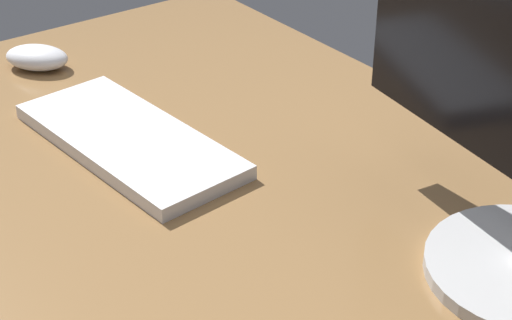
# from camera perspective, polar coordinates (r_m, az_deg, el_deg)

# --- Properties ---
(desk) EXTENTS (1.40, 0.84, 0.02)m
(desk) POSITION_cam_1_polar(r_m,az_deg,el_deg) (0.94, -0.29, -6.05)
(desk) COLOR olive
(desk) RESTS_ON ground
(keyboard) EXTENTS (0.35, 0.17, 0.02)m
(keyboard) POSITION_cam_1_polar(r_m,az_deg,el_deg) (1.11, -8.56, 1.33)
(keyboard) COLOR white
(keyboard) RESTS_ON desk
(computer_mouse) EXTENTS (0.12, 0.11, 0.04)m
(computer_mouse) POSITION_cam_1_polar(r_m,az_deg,el_deg) (1.36, -14.62, 6.71)
(computer_mouse) COLOR silver
(computer_mouse) RESTS_ON desk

